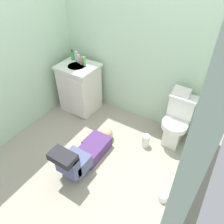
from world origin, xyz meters
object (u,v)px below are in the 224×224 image
person_plumber (85,153)px  tissue_box (182,92)px  bottle_clear (77,56)px  toilet_paper_roll (163,197)px  bottle_pink (81,61)px  faucet (83,59)px  paper_towel_roll (146,141)px  soap_dispenser (73,56)px  bottle_white (79,59)px  bottle_green (84,61)px  toilet (177,122)px  vanity_cabinet (80,87)px

person_plumber → tissue_box: 1.50m
bottle_clear → toilet_paper_roll: bottle_clear is taller
person_plumber → toilet_paper_roll: person_plumber is taller
tissue_box → bottle_pink: 1.57m
faucet → toilet_paper_roll: (1.88, -1.03, -0.82)m
faucet → paper_towel_roll: bearing=-15.6°
paper_towel_roll → faucet: bearing=164.4°
soap_dispenser → person_plumber: bearing=-46.8°
person_plumber → bottle_pink: bearing=127.5°
bottle_white → paper_towel_roll: bottle_white is taller
bottle_green → bottle_pink: bearing=177.8°
toilet → bottle_clear: bearing=178.9°
bottle_green → tissue_box: bearing=4.5°
soap_dispenser → bottle_green: size_ratio=1.15×
toilet → bottle_white: 1.77m
toilet → bottle_clear: size_ratio=4.66×
vanity_cabinet → bottle_green: bearing=31.7°
faucet → soap_dispenser: 0.19m
vanity_cabinet → bottle_clear: 0.51m
tissue_box → paper_towel_roll: 0.85m
tissue_box → bottle_pink: bottle_pink is taller
bottle_clear → tissue_box: bearing=1.9°
paper_towel_roll → toilet_paper_roll: (0.53, -0.65, -0.05)m
bottle_green → faucet: bearing=138.8°
tissue_box → bottle_clear: 1.71m
toilet → tissue_box: tissue_box is taller
faucet → tissue_box: faucet is taller
bottle_pink → vanity_cabinet: bearing=-120.2°
tissue_box → bottle_green: bottle_green is taller
tissue_box → bottle_white: size_ratio=1.58×
vanity_cabinet → toilet_paper_roll: size_ratio=7.45×
vanity_cabinet → soap_dispenser: soap_dispenser is taller
faucet → bottle_white: 0.07m
soap_dispenser → paper_towel_roll: soap_dispenser is taller
soap_dispenser → vanity_cabinet: bearing=-33.1°
toilet → paper_towel_roll: 0.51m
person_plumber → bottle_white: 1.50m
faucet → person_plumber: 1.51m
bottle_white → bottle_clear: bearing=154.9°
toilet → bottle_white: (-1.69, 0.00, 0.52)m
faucet → paper_towel_roll: faucet is taller
paper_towel_roll → person_plumber: bearing=-128.6°
toilet → tissue_box: (-0.04, 0.09, 0.43)m
faucet → bottle_clear: size_ratio=0.62×
soap_dispenser → toilet_paper_roll: (2.07, -1.01, -0.84)m
bottle_clear → bottle_pink: bottle_clear is taller
bottle_white → vanity_cabinet: bearing=-66.3°
bottle_pink → toilet: bearing=0.9°
person_plumber → tissue_box: (0.81, 1.10, 0.62)m
paper_towel_roll → bottle_white: bearing=166.9°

